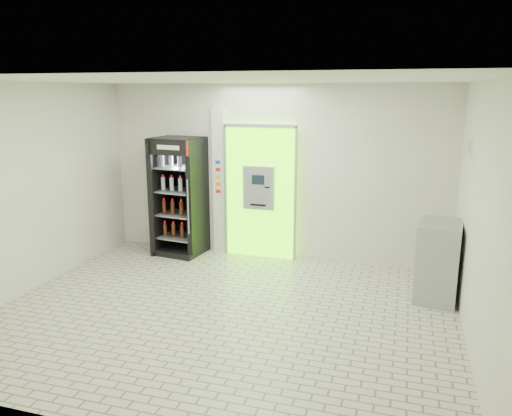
% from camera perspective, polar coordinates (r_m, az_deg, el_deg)
% --- Properties ---
extents(ground, '(6.00, 6.00, 0.00)m').
position_cam_1_polar(ground, '(6.79, -3.69, -11.83)').
color(ground, beige).
rests_on(ground, ground).
extents(room_shell, '(6.00, 6.00, 6.00)m').
position_cam_1_polar(room_shell, '(6.23, -3.94, 3.69)').
color(room_shell, silver).
rests_on(room_shell, ground).
extents(atm_assembly, '(1.30, 0.24, 2.33)m').
position_cam_1_polar(atm_assembly, '(8.67, 0.53, 1.93)').
color(atm_assembly, '#5AF500').
rests_on(atm_assembly, ground).
extents(pillar, '(0.22, 0.11, 2.60)m').
position_cam_1_polar(pillar, '(8.93, -4.22, 3.06)').
color(pillar, silver).
rests_on(pillar, ground).
extents(beverage_cooler, '(0.86, 0.80, 2.09)m').
position_cam_1_polar(beverage_cooler, '(8.96, -8.72, 1.05)').
color(beverage_cooler, black).
rests_on(beverage_cooler, ground).
extents(steel_cabinet, '(0.66, 0.89, 1.11)m').
position_cam_1_polar(steel_cabinet, '(7.47, 20.12, -5.69)').
color(steel_cabinet, '#9A9CA1').
rests_on(steel_cabinet, ground).
extents(exit_sign, '(0.02, 0.22, 0.26)m').
position_cam_1_polar(exit_sign, '(7.23, 23.25, 6.22)').
color(exit_sign, white).
rests_on(exit_sign, room_shell).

